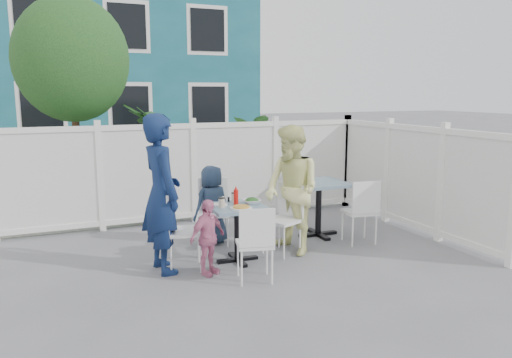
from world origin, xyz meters
name	(u,v)px	position (x,y,z in m)	size (l,w,h in m)	color
ground	(243,269)	(0.00, 0.00, 0.00)	(80.00, 80.00, 0.00)	slate
near_sidewalk	(169,204)	(0.00, 3.80, 0.01)	(24.00, 2.60, 0.01)	gray
street	(136,175)	(0.00, 7.50, 0.00)	(24.00, 5.00, 0.01)	black
far_sidewalk	(119,160)	(0.00, 10.60, 0.01)	(24.00, 1.60, 0.01)	gray
building	(87,66)	(-0.50, 14.00, 3.00)	(11.00, 6.00, 6.00)	#175467
fence_back	(194,174)	(0.10, 2.40, 0.78)	(5.86, 0.08, 1.60)	white
fence_right	(413,180)	(3.00, 0.60, 0.78)	(0.08, 3.66, 1.60)	white
tree	(72,60)	(-1.60, 3.30, 2.59)	(1.80, 1.62, 3.59)	#382316
potted_shrub_a	(150,160)	(-0.47, 3.10, 0.95)	(1.06, 1.06, 1.90)	#163C17
potted_shrub_b	(275,161)	(1.83, 3.00, 0.82)	(1.48, 1.28, 1.64)	#163C17
main_table	(237,218)	(0.05, 0.30, 0.55)	(0.69, 0.69, 0.71)	#3F5F74
spare_table	(319,194)	(1.54, 0.89, 0.62)	(0.78, 0.78, 0.81)	#3F5F74
chair_left	(178,224)	(-0.70, 0.31, 0.55)	(0.49, 0.50, 0.94)	white
chair_right	(286,213)	(0.76, 0.39, 0.53)	(0.53, 0.54, 0.91)	white
chair_back	(214,206)	(0.02, 1.14, 0.53)	(0.50, 0.49, 0.91)	white
chair_near	(256,239)	(-0.02, -0.45, 0.50)	(0.47, 0.46, 0.86)	white
chair_spare	(362,207)	(1.89, 0.29, 0.52)	(0.46, 0.45, 0.90)	white
man	(162,194)	(-0.87, 0.34, 0.93)	(0.68, 0.44, 1.86)	#11224A
woman	(292,190)	(0.83, 0.35, 0.84)	(0.82, 0.64, 1.68)	#E8EB4F
boy	(212,205)	(-0.01, 1.13, 0.55)	(0.54, 0.35, 1.10)	#21324B
toddler	(208,237)	(-0.43, 0.00, 0.44)	(0.52, 0.22, 0.89)	pink
plate_main	(241,208)	(0.04, 0.13, 0.72)	(0.26, 0.26, 0.02)	white
plate_side	(219,204)	(-0.14, 0.42, 0.72)	(0.21, 0.21, 0.01)	white
salad_bowl	(252,202)	(0.26, 0.33, 0.74)	(0.22, 0.22, 0.05)	white
coffee_cup_a	(222,203)	(-0.16, 0.28, 0.77)	(0.08, 0.08, 0.11)	beige
coffee_cup_b	(235,198)	(0.09, 0.49, 0.77)	(0.08, 0.08, 0.12)	beige
ketchup_bottle	(236,197)	(0.05, 0.34, 0.81)	(0.06, 0.06, 0.19)	red
salt_shaker	(223,199)	(-0.04, 0.55, 0.75)	(0.03, 0.03, 0.07)	white
pepper_shaker	(229,199)	(0.03, 0.55, 0.74)	(0.03, 0.03, 0.06)	black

